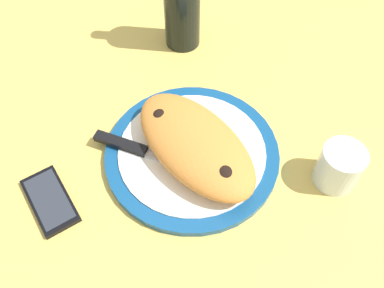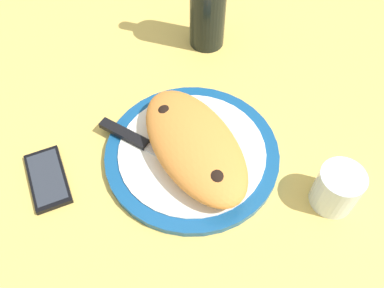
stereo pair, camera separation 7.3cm
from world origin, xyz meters
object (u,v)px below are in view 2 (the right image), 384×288
fork (215,126)px  smartphone (48,178)px  water_glass (336,190)px  calzone (196,144)px  plate (192,153)px  knife (136,140)px

fork → smartphone: 32.24cm
water_glass → calzone: bearing=40.6°
calzone → water_glass: bearing=-139.4°
calzone → smartphone: calzone is taller
plate → knife: 10.73cm
knife → water_glass: (-26.75, -24.72, 1.23)cm
knife → plate: bearing=-129.9°
fork → smartphone: bearing=80.3°
plate → fork: 7.15cm
knife → smartphone: 17.16cm
knife → smartphone: knife is taller
plate → water_glass: 26.05cm
fork → water_glass: 24.71cm
calzone → fork: (3.52, -6.33, -2.85)cm
smartphone → plate: bearing=-107.7°
water_glass → plate: bearing=39.7°
calzone → smartphone: size_ratio=2.11×
calzone → fork: 7.79cm
smartphone → knife: bearing=-94.1°
plate → calzone: (-0.90, -0.23, 3.98)cm
plate → fork: fork is taller
plate → smartphone: plate is taller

